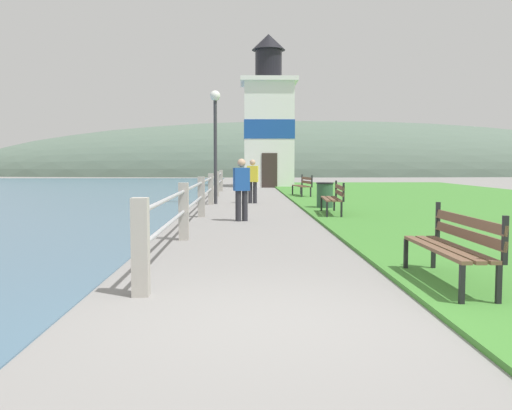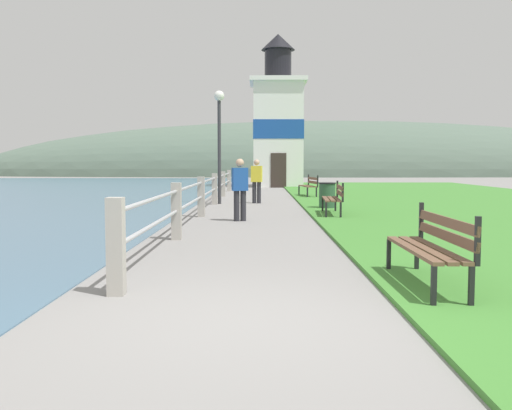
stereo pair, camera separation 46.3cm
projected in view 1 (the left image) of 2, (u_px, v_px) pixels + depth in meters
name	position (u px, v px, depth m)	size (l,w,h in m)	color
ground_plane	(276.00, 320.00, 5.29)	(160.00, 160.00, 0.00)	gray
grass_verge	(474.00, 205.00, 19.32)	(12.00, 41.71, 0.06)	#428433
seawall_railing	(207.00, 190.00, 17.49)	(0.18, 22.82, 1.08)	#A8A399
park_bench_near	(454.00, 242.00, 6.60)	(0.48, 1.97, 0.94)	brown
park_bench_midway	(334.00, 196.00, 15.55)	(0.59, 1.99, 0.94)	brown
park_bench_far	(303.00, 184.00, 23.98)	(0.70, 1.80, 0.94)	brown
lighthouse	(268.00, 124.00, 34.19)	(3.34, 3.34, 9.07)	white
person_strolling	(242.00, 187.00, 14.16)	(0.42, 0.30, 1.56)	#28282D
person_by_railing	(253.00, 180.00, 20.37)	(0.41, 0.28, 1.57)	#28282D
trash_bin	(325.00, 196.00, 17.74)	(0.54, 0.54, 0.84)	#2D5138
lamp_post	(215.00, 126.00, 19.89)	(0.36, 0.36, 3.96)	#333338
distant_hillside	(318.00, 176.00, 63.10)	(80.00, 16.00, 12.00)	#566B5B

